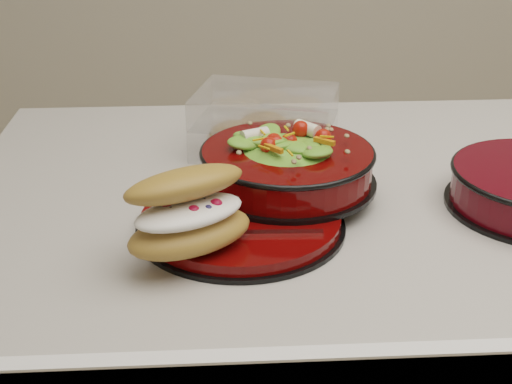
{
  "coord_description": "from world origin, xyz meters",
  "views": [
    {
      "loc": [
        -0.26,
        -0.89,
        1.32
      ],
      "look_at": [
        -0.21,
        -0.09,
        0.94
      ],
      "focal_mm": 50.0,
      "sensor_mm": 36.0,
      "label": 1
    }
  ],
  "objects": [
    {
      "name": "salad_bowl",
      "position": [
        -0.17,
        -0.02,
        0.96
      ],
      "size": [
        0.24,
        0.24,
        0.1
      ],
      "rotation": [
        0.0,
        0.0,
        -0.18
      ],
      "color": "black",
      "rests_on": "dinner_plate"
    },
    {
      "name": "pastry_box",
      "position": [
        -0.19,
        0.14,
        0.94
      ],
      "size": [
        0.24,
        0.2,
        0.09
      ],
      "rotation": [
        0.0,
        0.0,
        -0.27
      ],
      "color": "white",
      "rests_on": "island_counter"
    },
    {
      "name": "fork",
      "position": [
        -0.22,
        -0.16,
        0.92
      ],
      "size": [
        0.15,
        0.02,
        0.0
      ],
      "rotation": [
        0.0,
        0.0,
        1.54
      ],
      "color": "silver",
      "rests_on": "dinner_plate"
    },
    {
      "name": "croissant",
      "position": [
        -0.29,
        -0.19,
        0.96
      ],
      "size": [
        0.17,
        0.15,
        0.09
      ],
      "rotation": [
        0.0,
        0.0,
        0.5
      ],
      "color": "#B47B37",
      "rests_on": "dinner_plate"
    },
    {
      "name": "dinner_plate",
      "position": [
        -0.23,
        -0.11,
        0.91
      ],
      "size": [
        0.26,
        0.26,
        0.02
      ],
      "rotation": [
        0.0,
        0.0,
        0.16
      ],
      "color": "black",
      "rests_on": "island_counter"
    }
  ]
}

